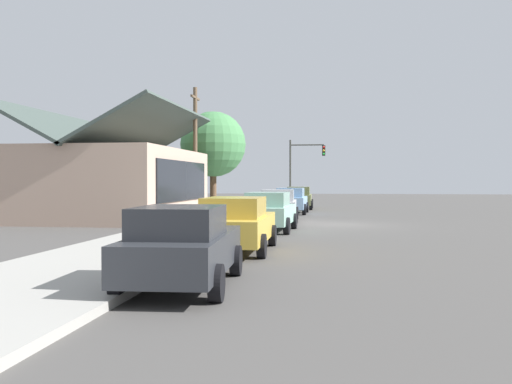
# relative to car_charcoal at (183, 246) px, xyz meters

# --- Properties ---
(ground_plane) EXTENTS (120.00, 120.00, 0.00)m
(ground_plane) POSITION_rel_car_charcoal_xyz_m (16.38, -2.86, -0.81)
(ground_plane) COLOR #4C4947
(sidewalk_curb) EXTENTS (60.00, 4.20, 0.16)m
(sidewalk_curb) POSITION_rel_car_charcoal_xyz_m (16.38, 2.74, -0.73)
(sidewalk_curb) COLOR #A3A099
(sidewalk_curb) RESTS_ON ground
(car_charcoal) EXTENTS (4.60, 2.11, 1.59)m
(car_charcoal) POSITION_rel_car_charcoal_xyz_m (0.00, 0.00, 0.00)
(car_charcoal) COLOR #2D3035
(car_charcoal) RESTS_ON ground
(car_mustard) EXTENTS (4.88, 2.07, 1.59)m
(car_mustard) POSITION_rel_car_charcoal_xyz_m (5.74, -0.05, 0.00)
(car_mustard) COLOR gold
(car_mustard) RESTS_ON ground
(car_seafoam) EXTENTS (4.40, 2.05, 1.59)m
(car_seafoam) POSITION_rel_car_charcoal_xyz_m (12.49, -0.21, -0.00)
(car_seafoam) COLOR #9ED1BC
(car_seafoam) RESTS_ON ground
(car_silver) EXTENTS (4.72, 2.21, 1.59)m
(car_silver) POSITION_rel_car_charcoal_xyz_m (18.48, 0.03, 0.00)
(car_silver) COLOR silver
(car_silver) RESTS_ON ground
(car_skyblue) EXTENTS (4.54, 1.97, 1.59)m
(car_skyblue) POSITION_rel_car_charcoal_xyz_m (24.97, -0.11, 0.00)
(car_skyblue) COLOR #8CB7E0
(car_skyblue) RESTS_ON ground
(car_olive) EXTENTS (4.78, 2.07, 1.59)m
(car_olive) POSITION_rel_car_charcoal_xyz_m (30.85, -0.20, 0.00)
(car_olive) COLOR olive
(car_olive) RESTS_ON ground
(storefront_building) EXTENTS (12.34, 8.23, 5.94)m
(storefront_building) POSITION_rel_car_charcoal_xyz_m (19.23, 9.12, 1.19)
(storefront_building) COLOR tan
(storefront_building) RESTS_ON ground
(shade_tree) EXTENTS (4.40, 4.40, 6.68)m
(shade_tree) POSITION_rel_car_charcoal_xyz_m (27.73, 5.37, 3.64)
(shade_tree) COLOR brown
(shade_tree) RESTS_ON ground
(traffic_light_main) EXTENTS (0.37, 2.79, 5.20)m
(traffic_light_main) POSITION_rel_car_charcoal_xyz_m (34.85, -0.32, 2.68)
(traffic_light_main) COLOR #383833
(traffic_light_main) RESTS_ON ground
(utility_pole_wooden) EXTENTS (1.80, 0.24, 7.50)m
(utility_pole_wooden) POSITION_rel_car_charcoal_xyz_m (22.64, 5.34, 3.11)
(utility_pole_wooden) COLOR brown
(utility_pole_wooden) RESTS_ON ground
(fire_hydrant_red) EXTENTS (0.22, 0.22, 0.71)m
(fire_hydrant_red) POSITION_rel_car_charcoal_xyz_m (2.27, 1.34, -0.32)
(fire_hydrant_red) COLOR red
(fire_hydrant_red) RESTS_ON sidewalk_curb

